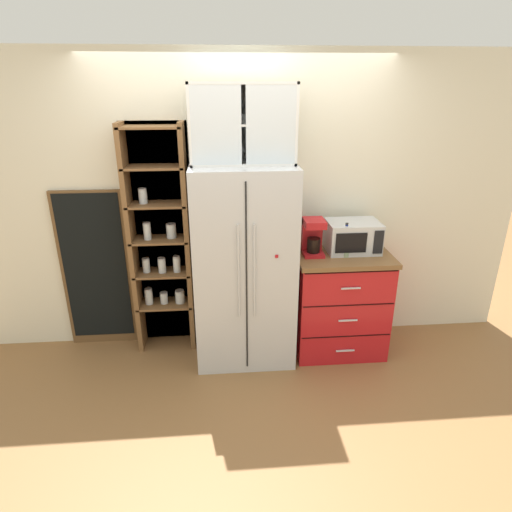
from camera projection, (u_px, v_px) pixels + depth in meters
name	position (u px, v px, depth m)	size (l,w,h in m)	color
ground_plane	(245.00, 354.00, 3.92)	(10.71, 10.71, 0.00)	olive
wall_back_cream	(241.00, 206.00, 3.82)	(5.01, 0.10, 2.55)	silver
refrigerator	(244.00, 266.00, 3.64)	(0.83, 0.65, 1.70)	silver
pantry_shelf_column	(161.00, 240.00, 3.76)	(0.55, 0.28, 2.00)	brown
counter_cabinet	(339.00, 301.00, 3.87)	(0.81, 0.61, 0.93)	red
microwave	(353.00, 236.00, 3.70)	(0.44, 0.33, 0.26)	silver
coffee_maker	(313.00, 236.00, 3.63)	(0.17, 0.20, 0.31)	red
mug_charcoal	(344.00, 249.00, 3.65)	(0.12, 0.08, 0.10)	#2D2D33
mug_sage	(345.00, 251.00, 3.62)	(0.12, 0.09, 0.09)	#8CA37F
bottle_amber	(343.00, 241.00, 3.67)	(0.06, 0.06, 0.25)	brown
bottle_cobalt	(345.00, 241.00, 3.60)	(0.06, 0.06, 0.29)	navy
upper_cabinet	(242.00, 124.00, 3.26)	(0.79, 0.32, 0.59)	silver
chalkboard_menu	(96.00, 270.00, 3.85)	(0.60, 0.04, 1.45)	brown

